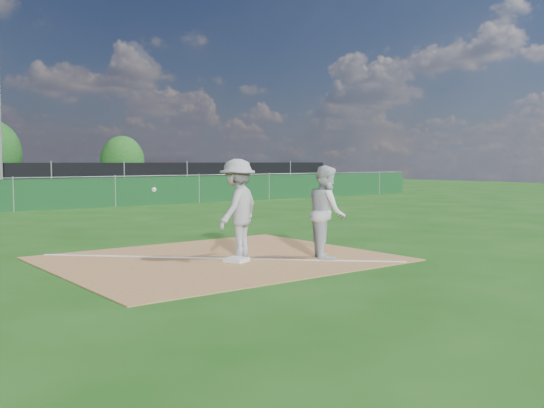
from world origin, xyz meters
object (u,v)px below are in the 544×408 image
(play_at_first, at_px, (238,208))
(tree_right, at_px, (122,161))
(runner, at_px, (327,212))
(car_right, at_px, (40,183))
(first_base, at_px, (236,260))

(play_at_first, relative_size, tree_right, 0.64)
(play_at_first, height_order, tree_right, tree_right)
(runner, bearing_deg, tree_right, 13.99)
(play_at_first, height_order, runner, play_at_first)
(car_right, bearing_deg, first_base, 157.00)
(first_base, distance_m, runner, 1.97)
(runner, bearing_deg, car_right, 25.62)
(play_at_first, bearing_deg, first_base, -127.80)
(runner, bearing_deg, play_at_first, 84.61)
(first_base, bearing_deg, car_right, 80.10)
(runner, height_order, car_right, runner)
(play_at_first, bearing_deg, tree_right, 69.46)
(play_at_first, relative_size, car_right, 0.58)
(first_base, height_order, car_right, car_right)
(play_at_first, xyz_separation_m, runner, (1.35, -1.03, -0.07))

